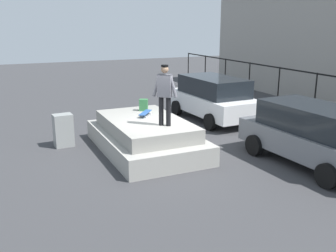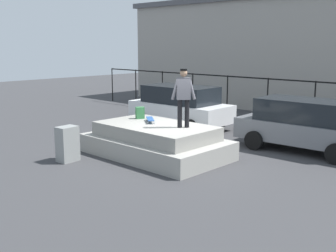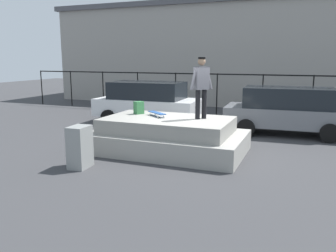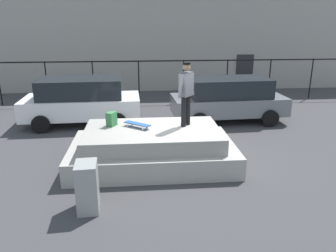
# 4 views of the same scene
# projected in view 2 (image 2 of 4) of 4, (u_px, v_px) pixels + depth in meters

# --- Properties ---
(ground_plane) EXTENTS (60.00, 60.00, 0.00)m
(ground_plane) POSITION_uv_depth(u_px,v_px,m) (179.00, 158.00, 13.12)
(ground_plane) COLOR #38383A
(concrete_ledge) EXTENTS (4.53, 2.68, 1.01)m
(concrete_ledge) POSITION_uv_depth(u_px,v_px,m) (156.00, 142.00, 13.32)
(concrete_ledge) COLOR #9E9B93
(concrete_ledge) RESTS_ON ground_plane
(skateboarder) EXTENTS (0.56, 0.63, 1.77)m
(skateboarder) POSITION_uv_depth(u_px,v_px,m) (183.00, 94.00, 12.55)
(skateboarder) COLOR black
(skateboarder) RESTS_ON concrete_ledge
(skateboard) EXTENTS (0.76, 0.66, 0.12)m
(skateboard) POSITION_uv_depth(u_px,v_px,m) (150.00, 119.00, 13.59)
(skateboard) COLOR #264C8C
(skateboard) RESTS_ON concrete_ledge
(backpack) EXTENTS (0.31, 0.34, 0.40)m
(backpack) POSITION_uv_depth(u_px,v_px,m) (140.00, 113.00, 14.21)
(backpack) COLOR #33723F
(backpack) RESTS_ON concrete_ledge
(car_white_hatchback_near) EXTENTS (4.44, 2.29, 1.77)m
(car_white_hatchback_near) POSITION_uv_depth(u_px,v_px,m) (180.00, 105.00, 17.79)
(car_white_hatchback_near) COLOR white
(car_white_hatchback_near) RESTS_ON ground_plane
(car_grey_hatchback_mid) EXTENTS (4.49, 2.25, 1.72)m
(car_grey_hatchback_mid) POSITION_uv_depth(u_px,v_px,m) (306.00, 124.00, 13.82)
(car_grey_hatchback_mid) COLOR slate
(car_grey_hatchback_mid) RESTS_ON ground_plane
(utility_box) EXTENTS (0.48, 0.63, 1.08)m
(utility_box) POSITION_uv_depth(u_px,v_px,m) (67.00, 144.00, 12.67)
(utility_box) COLOR gray
(utility_box) RESTS_ON ground_plane
(fence_row) EXTENTS (24.06, 0.06, 2.03)m
(fence_row) POSITION_uv_depth(u_px,v_px,m) (290.00, 94.00, 17.87)
(fence_row) COLOR black
(fence_row) RESTS_ON ground_plane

